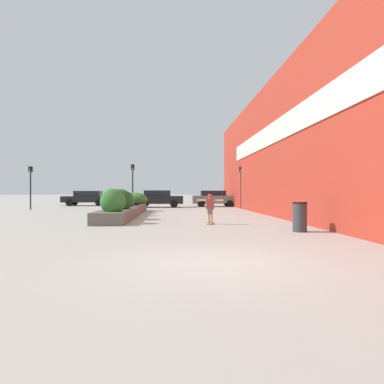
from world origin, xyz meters
TOP-DOWN VIEW (x-y plane):
  - ground_plane at (0.00, 0.00)m, footprint 300.00×300.00m
  - building_wall_right at (5.23, 12.76)m, footprint 0.67×36.94m
  - planter_box at (-3.59, 13.98)m, footprint 1.72×12.27m
  - skateboard at (0.85, 8.16)m, footprint 0.42×0.71m
  - skateboarder at (0.85, 8.16)m, footprint 1.14×0.46m
  - trash_bin at (3.77, 5.16)m, footprint 0.52×0.52m
  - car_leftmost at (11.83, 27.18)m, footprint 3.83×1.96m
  - car_center_left at (3.16, 25.84)m, footprint 4.28×1.91m
  - car_center_right at (-9.63, 28.68)m, footprint 4.70×2.02m
  - car_rightmost at (-2.10, 24.65)m, footprint 4.33×2.00m
  - traffic_light_left at (-4.10, 21.25)m, footprint 0.28×0.30m
  - traffic_light_right at (4.94, 21.66)m, footprint 0.28×0.30m
  - traffic_light_far_left at (-12.23, 21.16)m, footprint 0.28×0.30m

SIDE VIEW (x-z plane):
  - ground_plane at x=0.00m, z-range 0.00..0.00m
  - skateboard at x=0.85m, z-range 0.02..0.11m
  - trash_bin at x=3.77m, z-range 0.00..1.07m
  - planter_box at x=-3.59m, z-range -0.21..1.38m
  - car_leftmost at x=11.83m, z-range 0.05..1.48m
  - car_center_right at x=-9.63m, z-range 0.05..1.57m
  - car_center_left at x=3.16m, z-range 0.04..1.58m
  - car_rightmost at x=-2.10m, z-range 0.05..1.60m
  - skateboarder at x=0.85m, z-range 0.22..1.48m
  - traffic_light_far_left at x=-12.23m, z-range 0.63..4.10m
  - traffic_light_right at x=4.94m, z-range 0.64..4.20m
  - traffic_light_left at x=-4.10m, z-range 0.65..4.32m
  - building_wall_right at x=5.23m, z-range 0.01..8.10m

